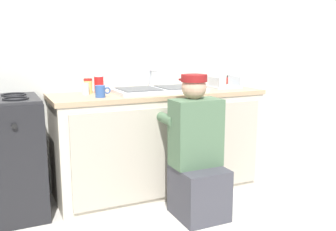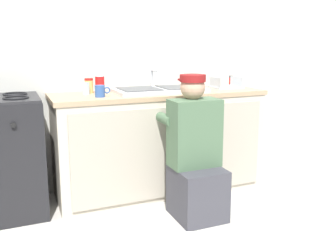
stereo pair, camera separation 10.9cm
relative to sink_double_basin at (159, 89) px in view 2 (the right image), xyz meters
The scene contains 13 objects.
ground_plane 0.98m from the sink_double_basin, 90.00° to the right, with size 12.00×12.00×0.00m, color beige.
back_wall 0.47m from the sink_double_basin, 90.00° to the left, with size 6.00×0.10×2.50m, color silver.
counter_cabinet 0.49m from the sink_double_basin, 90.00° to the right, with size 1.86×0.62×0.87m.
countertop 0.04m from the sink_double_basin, 90.00° to the right, with size 1.90×0.62×0.04m, color tan.
sink_double_basin is the anchor object (origin of this frame).
stove_range 1.41m from the sink_double_basin, behind, with size 0.64×0.62×0.95m.
plumber_person 0.78m from the sink_double_basin, 85.41° to the right, with size 0.42×0.61×1.10m.
condiment_jar 0.62m from the sink_double_basin, 166.22° to the left, with size 0.07×0.07×0.13m.
dish_rack_tray 0.69m from the sink_double_basin, ahead, with size 0.28×0.22×0.11m.
soda_cup_red 0.52m from the sink_double_basin, 162.94° to the left, with size 0.08×0.08×0.15m.
coffee_mug 0.58m from the sink_double_basin, 165.87° to the right, with size 0.13×0.08×0.10m.
water_glass 0.64m from the sink_double_basin, behind, with size 0.06×0.06×0.10m.
spice_bottle_red 0.86m from the sink_double_basin, 10.14° to the left, with size 0.04×0.04×0.10m.
Camera 2 is at (-1.23, -2.79, 1.33)m, focal length 40.00 mm.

